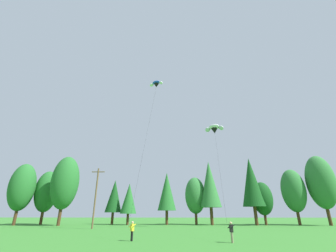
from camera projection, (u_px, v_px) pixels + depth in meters
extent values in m
cylinder|color=#472D19|center=(15.00, 217.00, 45.39)|extent=(0.61, 0.61, 3.13)
ellipsoid|color=#236628|center=(22.00, 187.00, 47.57)|extent=(5.17, 5.17, 9.79)
cylinder|color=#472D19|center=(42.00, 217.00, 48.37)|extent=(0.58, 0.58, 2.85)
ellipsoid|color=#236628|center=(47.00, 191.00, 50.36)|extent=(4.87, 4.87, 8.93)
cylinder|color=#472D19|center=(60.00, 216.00, 44.36)|extent=(0.64, 0.64, 3.46)
ellipsoid|color=#236628|center=(65.00, 182.00, 46.77)|extent=(5.52, 5.52, 10.82)
cylinder|color=#472D19|center=(112.00, 218.00, 48.60)|extent=(0.55, 0.55, 2.45)
cone|color=#144719|center=(114.00, 196.00, 50.31)|extent=(3.67, 3.67, 6.96)
cylinder|color=#472D19|center=(128.00, 219.00, 47.01)|extent=(0.52, 0.52, 2.20)
cone|color=#236628|center=(129.00, 198.00, 48.54)|extent=(3.47, 3.47, 6.27)
cylinder|color=#472D19|center=(167.00, 218.00, 47.60)|extent=(0.58, 0.58, 2.84)
cone|color=#236628|center=(167.00, 191.00, 49.57)|extent=(4.00, 4.00, 8.08)
cylinder|color=#472D19|center=(196.00, 218.00, 48.10)|extent=(0.55, 0.55, 2.50)
ellipsoid|color=#2D7033|center=(195.00, 195.00, 49.83)|extent=(4.49, 4.49, 7.81)
cylinder|color=#472D19|center=(212.00, 216.00, 46.58)|extent=(0.64, 0.64, 3.45)
cone|color=#2D7033|center=(210.00, 184.00, 48.99)|extent=(4.52, 4.52, 9.83)
cylinder|color=#472D19|center=(256.00, 216.00, 45.60)|extent=(0.65, 0.65, 3.59)
cone|color=#144719|center=(251.00, 181.00, 48.10)|extent=(4.64, 4.64, 10.22)
cylinder|color=#472D19|center=(266.00, 220.00, 45.98)|extent=(0.52, 0.52, 2.16)
ellipsoid|color=#144719|center=(263.00, 198.00, 47.48)|extent=(4.13, 4.13, 6.77)
cylinder|color=#472D19|center=(299.00, 218.00, 46.08)|extent=(0.58, 0.58, 2.85)
ellipsoid|color=#2D7033|center=(293.00, 190.00, 48.06)|extent=(4.87, 4.87, 8.92)
cylinder|color=#472D19|center=(329.00, 216.00, 44.69)|extent=(0.65, 0.65, 3.53)
ellipsoid|color=#2D7033|center=(321.00, 182.00, 47.15)|extent=(5.60, 5.60, 11.04)
cylinder|color=brown|center=(95.00, 197.00, 37.11)|extent=(0.26, 0.26, 9.63)
cube|color=brown|center=(98.00, 172.00, 38.63)|extent=(2.20, 0.14, 0.14)
cylinder|color=black|center=(132.00, 236.00, 20.54)|extent=(0.18, 0.18, 0.84)
cylinder|color=black|center=(131.00, 236.00, 20.69)|extent=(0.18, 0.18, 0.84)
cube|color=yellow|center=(132.00, 228.00, 20.87)|extent=(0.41, 0.45, 0.60)
sphere|color=tan|center=(133.00, 222.00, 21.03)|extent=(0.22, 0.22, 0.22)
cylinder|color=yellow|center=(133.00, 226.00, 20.75)|extent=(0.48, 0.37, 0.35)
cylinder|color=yellow|center=(131.00, 226.00, 21.12)|extent=(0.48, 0.37, 0.35)
cylinder|color=gray|center=(232.00, 238.00, 19.37)|extent=(0.14, 0.14, 0.84)
cylinder|color=gray|center=(232.00, 237.00, 19.55)|extent=(0.14, 0.14, 0.84)
cube|color=black|center=(231.00, 228.00, 19.72)|extent=(0.26, 0.39, 0.60)
sphere|color=tan|center=(231.00, 223.00, 19.88)|extent=(0.22, 0.22, 0.22)
cylinder|color=black|center=(232.00, 227.00, 19.55)|extent=(0.53, 0.11, 0.35)
cylinder|color=black|center=(230.00, 226.00, 20.00)|extent=(0.53, 0.11, 0.35)
ellipsoid|color=blue|center=(156.00, 83.00, 40.33)|extent=(1.70, 1.37, 0.71)
ellipsoid|color=white|center=(161.00, 83.00, 39.89)|extent=(0.93, 0.93, 0.85)
ellipsoid|color=white|center=(152.00, 85.00, 40.59)|extent=(0.99, 0.96, 0.85)
cone|color=black|center=(156.00, 86.00, 40.19)|extent=(1.09, 1.09, 0.72)
cylinder|color=black|center=(147.00, 133.00, 30.46)|extent=(1.29, 12.13, 21.89)
ellipsoid|color=white|center=(214.00, 127.00, 43.34)|extent=(2.45, 2.10, 1.13)
ellipsoid|color=silver|center=(221.00, 128.00, 42.74)|extent=(1.31, 1.50, 1.29)
ellipsoid|color=silver|center=(208.00, 130.00, 43.66)|extent=(1.49, 1.49, 1.29)
cone|color=black|center=(215.00, 131.00, 43.16)|extent=(1.51, 1.51, 1.00)
cylinder|color=black|center=(219.00, 162.00, 31.43)|extent=(3.40, 19.01, 15.08)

